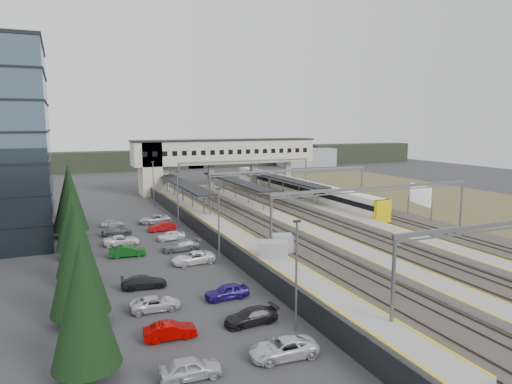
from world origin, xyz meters
name	(u,v)px	position (x,y,z in m)	size (l,w,h in m)	color
ground	(259,239)	(0.00, 0.00, 0.00)	(220.00, 220.00, 0.00)	#2B2B2D
conifer_row	(73,223)	(-22.00, -3.86, 4.84)	(4.42, 49.82, 9.50)	black
car_park	(168,260)	(-13.10, -6.45, 0.61)	(10.53, 44.64, 1.29)	#A5A6A9
lampposts	(195,208)	(-8.00, 1.25, 4.34)	(0.50, 53.25, 8.07)	slate
fence	(198,228)	(-6.50, 5.00, 1.00)	(0.08, 90.00, 2.00)	#26282B
relay_cabin_near	(273,253)	(-2.88, -10.43, 1.24)	(3.61, 3.23, 2.48)	gray
relay_cabin_far	(282,244)	(-0.11, -6.90, 1.07)	(2.81, 2.55, 2.14)	gray
rail_corridor	(303,223)	(9.34, 5.00, 0.29)	(34.00, 90.00, 0.92)	#39322B
canopies	(235,181)	(7.00, 27.00, 3.92)	(23.10, 30.00, 3.28)	black
footbridge	(214,155)	(7.70, 42.00, 7.93)	(40.40, 6.40, 11.20)	#B5B191
gantries	(327,185)	(12.00, 3.00, 6.00)	(28.40, 62.28, 7.17)	slate
train	(295,188)	(20.00, 27.53, 1.88)	(2.63, 54.91, 3.31)	white
billboard	(420,196)	(28.38, 2.13, 3.48)	(1.62, 5.93, 5.18)	slate
scrub_east	(481,207)	(45.00, 5.00, 0.03)	(34.00, 120.00, 0.06)	#4B4425
treeline_far	(213,159)	(23.81, 92.28, 2.95)	(170.00, 19.00, 7.00)	black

